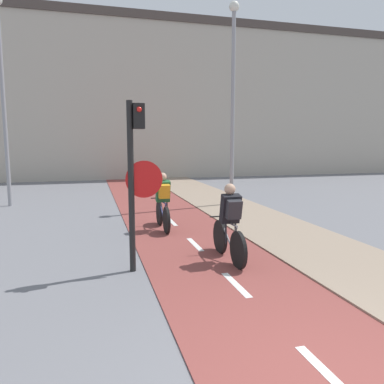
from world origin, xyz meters
The scene contains 6 objects.
building_row_background centered at (0.00, 23.22, 5.03)m, with size 60.00×5.20×10.04m.
traffic_light_pole centered at (-1.48, 4.17, 1.91)m, with size 0.67×0.25×3.07m.
street_lamp_far centered at (-5.14, 12.33, 4.44)m, with size 0.36×0.36×7.34m.
street_lamp_sidewalk centered at (2.77, 10.34, 4.36)m, with size 0.36×0.36×7.18m.
cyclist_near centered at (0.35, 4.23, 0.73)m, with size 0.46×1.73×1.55m.
cyclist_far centered at (-0.42, 7.18, 0.72)m, with size 0.46×1.72×1.54m.
Camera 1 is at (-2.26, -2.51, 2.38)m, focal length 35.00 mm.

